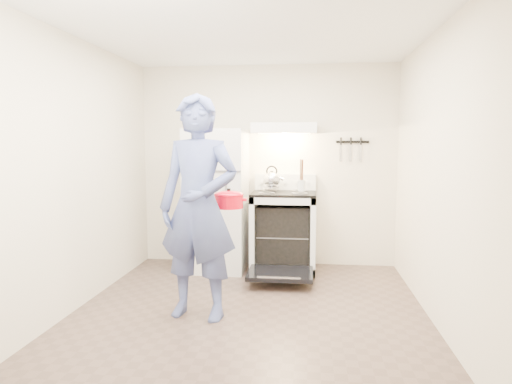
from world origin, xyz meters
The scene contains 15 objects.
floor centered at (0.00, 0.00, 0.00)m, with size 3.60×3.60×0.00m, color #503E36.
back_wall centered at (0.00, 1.80, 1.25)m, with size 3.20×0.02×2.50m, color beige.
refrigerator centered at (-0.58, 1.45, 0.85)m, with size 0.70×0.70×1.70m, color silver.
stove_body centered at (0.23, 1.48, 0.46)m, with size 0.76×0.65×0.92m, color silver.
cooktop centered at (0.23, 1.48, 0.94)m, with size 0.76×0.65×0.03m, color black.
backsplash centered at (0.23, 1.76, 1.05)m, with size 0.76×0.07×0.20m, color silver.
oven_door centered at (0.23, 0.88, 0.12)m, with size 0.70×0.54×0.04m, color black.
oven_rack centered at (0.23, 1.48, 0.44)m, with size 0.60×0.52×0.01m, color slate.
range_hood centered at (0.23, 1.55, 1.71)m, with size 0.76×0.50×0.12m, color silver.
knife_strip centered at (1.05, 1.79, 1.55)m, with size 0.40×0.02×0.03m, color black.
pizza_stone centered at (0.28, 1.49, 0.45)m, with size 0.32×0.32×0.02m, color #94714D.
tea_kettle centered at (0.07, 1.58, 1.10)m, with size 0.25×0.21×0.31m, color silver, non-canonical shape.
utensil_jar centered at (0.44, 1.34, 1.05)m, with size 0.09×0.09×0.13m, color silver.
person centered at (-0.43, -0.10, 0.98)m, with size 0.71×0.47×1.96m, color #3B417B.
dutch_oven centered at (-0.20, 0.16, 1.00)m, with size 0.34×0.27×0.22m, color red, non-canonical shape.
Camera 1 is at (0.53, -3.94, 1.53)m, focal length 32.00 mm.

